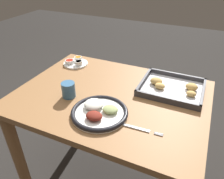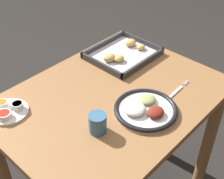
{
  "view_description": "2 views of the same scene",
  "coord_description": "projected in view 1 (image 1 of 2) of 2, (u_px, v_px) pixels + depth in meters",
  "views": [
    {
      "loc": [
        0.38,
        -0.82,
        1.33
      ],
      "look_at": [
        0.01,
        0.0,
        0.76
      ],
      "focal_mm": 35.0,
      "sensor_mm": 36.0,
      "label": 1
    },
    {
      "loc": [
        -0.73,
        -0.68,
        1.55
      ],
      "look_at": [
        0.01,
        0.0,
        0.76
      ],
      "focal_mm": 50.0,
      "sensor_mm": 36.0,
      "label": 2
    }
  ],
  "objects": [
    {
      "name": "dining_table",
      "position": [
        111.0,
        116.0,
        1.16
      ],
      "size": [
        0.93,
        0.7,
        0.73
      ],
      "color": "olive",
      "rests_on": "ground_plane"
    },
    {
      "name": "dinner_plate",
      "position": [
        99.0,
        112.0,
        0.95
      ],
      "size": [
        0.25,
        0.25,
        0.04
      ],
      "color": "white",
      "rests_on": "dining_table"
    },
    {
      "name": "fork",
      "position": [
        135.0,
        128.0,
        0.88
      ],
      "size": [
        0.2,
        0.02,
        0.0
      ],
      "rotation": [
        0.0,
        0.0,
        0.04
      ],
      "color": "silver",
      "rests_on": "dining_table"
    },
    {
      "name": "saucer_plate",
      "position": [
        75.0,
        62.0,
        1.37
      ],
      "size": [
        0.15,
        0.15,
        0.04
      ],
      "color": "white",
      "rests_on": "dining_table"
    },
    {
      "name": "baking_tray",
      "position": [
        172.0,
        87.0,
        1.12
      ],
      "size": [
        0.31,
        0.27,
        0.04
      ],
      "color": "#333338",
      "rests_on": "dining_table"
    },
    {
      "name": "drinking_cup",
      "position": [
        68.0,
        90.0,
        1.05
      ],
      "size": [
        0.07,
        0.07,
        0.08
      ],
      "color": "#38668E",
      "rests_on": "dining_table"
    }
  ]
}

